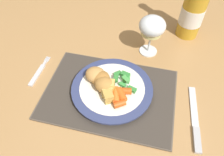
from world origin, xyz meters
The scene contains 12 objects.
ground_plane centered at (0.00, 0.00, 0.00)m, with size 6.00×6.00×0.00m, color brown.
dining_table centered at (0.00, 0.00, 0.67)m, with size 1.48×1.10×0.74m.
placemat centered at (-0.01, -0.18, 0.74)m, with size 0.38×0.27×0.01m.
dinner_plate centered at (-0.01, -0.17, 0.76)m, with size 0.24×0.24×0.02m.
breaded_croquettes centered at (-0.04, -0.16, 0.78)m, with size 0.10×0.09×0.04m.
green_beans_pile centered at (0.02, -0.14, 0.77)m, with size 0.08×0.07×0.02m.
glazed_carrots centered at (0.02, -0.20, 0.78)m, with size 0.06×0.07×0.02m.
fork centered at (-0.25, -0.15, 0.74)m, with size 0.02×0.13×0.01m.
table_knife centered at (0.23, -0.22, 0.74)m, with size 0.03×0.21×0.01m.
wine_glass centered at (0.08, 0.03, 0.84)m, with size 0.09×0.09×0.14m.
bottle centered at (0.20, 0.16, 0.85)m, with size 0.08×0.08×0.29m.
roast_potatoes centered at (-0.01, -0.20, 0.78)m, with size 0.04×0.07×0.03m.
Camera 1 is at (0.09, -0.54, 1.26)m, focal length 35.00 mm.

